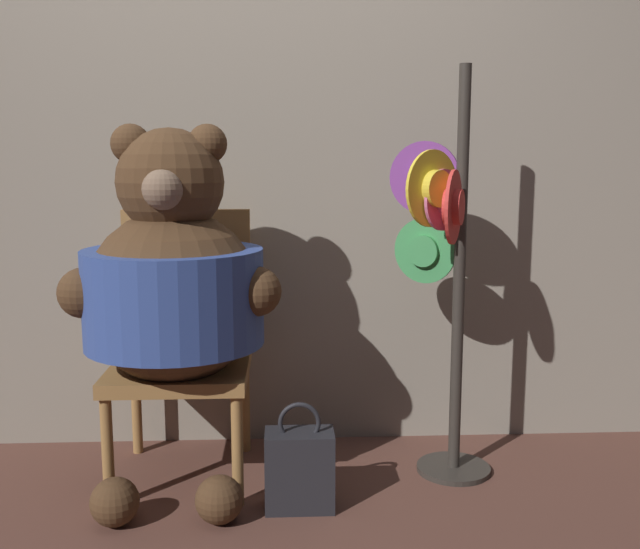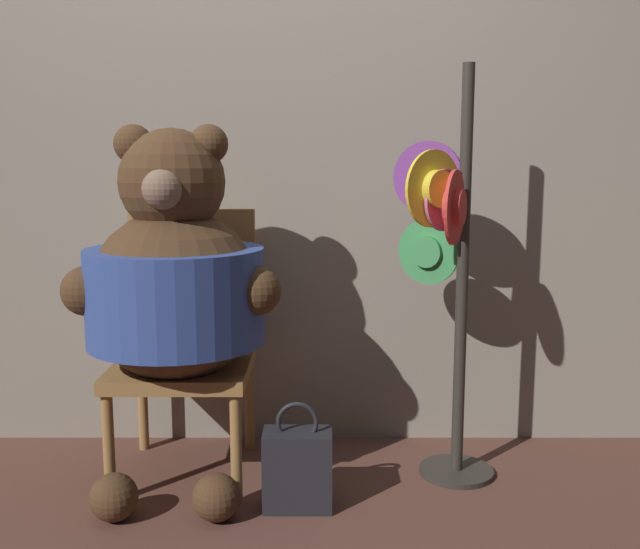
% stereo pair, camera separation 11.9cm
% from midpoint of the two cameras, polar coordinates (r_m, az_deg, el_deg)
% --- Properties ---
extents(ground_plane, '(14.00, 14.00, 0.00)m').
position_cam_midpoint_polar(ground_plane, '(2.62, -9.46, -17.74)').
color(ground_plane, brown).
extents(wall_back, '(8.00, 0.10, 2.43)m').
position_cam_midpoint_polar(wall_back, '(2.98, -8.64, 9.70)').
color(wall_back, gray).
rests_on(wall_back, ground_plane).
extents(chair, '(0.50, 0.54, 0.99)m').
position_cam_midpoint_polar(chair, '(2.77, -12.07, -5.04)').
color(chair, '#9E703D').
rests_on(chair, ground_plane).
extents(teddy_bear, '(0.76, 0.67, 1.30)m').
position_cam_midpoint_polar(teddy_bear, '(2.55, -12.97, -0.85)').
color(teddy_bear, '#4C331E').
rests_on(teddy_bear, ground_plane).
extents(hat_display_rack, '(0.38, 0.41, 1.51)m').
position_cam_midpoint_polar(hat_display_rack, '(2.60, 8.54, 1.39)').
color(hat_display_rack, '#332D28').
rests_on(hat_display_rack, ground_plane).
extents(handbag_on_ground, '(0.23, 0.14, 0.38)m').
position_cam_midpoint_polar(handbag_on_ground, '(2.51, -3.06, -15.23)').
color(handbag_on_ground, '#232328').
rests_on(handbag_on_ground, ground_plane).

